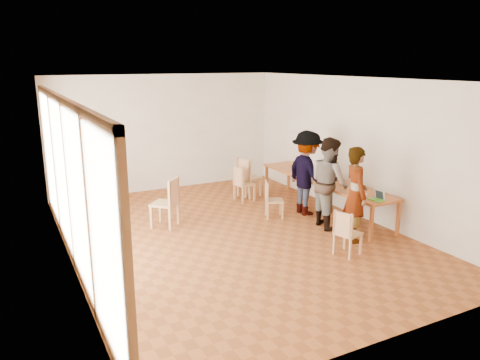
# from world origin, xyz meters

# --- Properties ---
(ground) EXTENTS (8.00, 8.00, 0.00)m
(ground) POSITION_xyz_m (0.00, 0.00, 0.00)
(ground) COLOR #9B5325
(ground) RESTS_ON ground
(wall_back) EXTENTS (6.00, 0.10, 3.00)m
(wall_back) POSITION_xyz_m (0.00, 4.00, 1.50)
(wall_back) COLOR white
(wall_back) RESTS_ON ground
(wall_front) EXTENTS (6.00, 0.10, 3.00)m
(wall_front) POSITION_xyz_m (0.00, -4.00, 1.50)
(wall_front) COLOR white
(wall_front) RESTS_ON ground
(wall_right) EXTENTS (0.10, 8.00, 3.00)m
(wall_right) POSITION_xyz_m (3.00, 0.00, 1.50)
(wall_right) COLOR white
(wall_right) RESTS_ON ground
(window_wall) EXTENTS (0.10, 8.00, 3.00)m
(window_wall) POSITION_xyz_m (-2.96, 0.00, 1.50)
(window_wall) COLOR white
(window_wall) RESTS_ON ground
(ceiling) EXTENTS (6.00, 8.00, 0.04)m
(ceiling) POSITION_xyz_m (0.00, 0.00, 3.02)
(ceiling) COLOR white
(ceiling) RESTS_ON wall_back
(communal_table) EXTENTS (0.80, 4.00, 0.75)m
(communal_table) POSITION_xyz_m (2.50, 0.48, 0.70)
(communal_table) COLOR #C7672C
(communal_table) RESTS_ON ground
(side_table) EXTENTS (0.90, 0.90, 0.75)m
(side_table) POSITION_xyz_m (-1.98, 3.20, 0.67)
(side_table) COLOR #C7672C
(side_table) RESTS_ON ground
(chair_near) EXTENTS (0.48, 0.48, 0.44)m
(chair_near) POSITION_xyz_m (1.29, -1.75, 0.50)
(chair_near) COLOR tan
(chair_near) RESTS_ON ground
(chair_mid) EXTENTS (0.49, 0.49, 0.43)m
(chair_mid) POSITION_xyz_m (1.21, 0.63, 0.49)
(chair_mid) COLOR tan
(chair_mid) RESTS_ON ground
(chair_far) EXTENTS (0.46, 0.46, 0.46)m
(chair_far) POSITION_xyz_m (1.21, 2.01, 0.53)
(chair_far) COLOR tan
(chair_far) RESTS_ON ground
(chair_empty) EXTENTS (0.59, 0.59, 0.53)m
(chair_empty) POSITION_xyz_m (1.50, 2.27, 0.61)
(chair_empty) COLOR tan
(chair_empty) RESTS_ON ground
(chair_spare) EXTENTS (0.68, 0.68, 0.55)m
(chair_spare) POSITION_xyz_m (-0.93, 1.06, 0.63)
(chair_spare) COLOR tan
(chair_spare) RESTS_ON ground
(person_near) EXTENTS (0.63, 0.77, 1.81)m
(person_near) POSITION_xyz_m (1.95, -1.22, 0.90)
(person_near) COLOR gray
(person_near) RESTS_ON ground
(person_mid) EXTENTS (0.84, 1.00, 1.85)m
(person_mid) POSITION_xyz_m (2.00, -0.35, 0.93)
(person_mid) COLOR gray
(person_mid) RESTS_ON ground
(person_far) EXTENTS (0.71, 1.21, 1.86)m
(person_far) POSITION_xyz_m (2.06, 0.51, 0.93)
(person_far) COLOR gray
(person_far) RESTS_ON ground
(laptop_near) EXTENTS (0.24, 0.27, 0.21)m
(laptop_near) POSITION_xyz_m (2.42, -1.32, 0.81)
(laptop_near) COLOR #5BC437
(laptop_near) RESTS_ON communal_table
(laptop_mid) EXTENTS (0.25, 0.27, 0.19)m
(laptop_mid) POSITION_xyz_m (2.40, 0.34, 0.80)
(laptop_mid) COLOR #5BC437
(laptop_mid) RESTS_ON communal_table
(laptop_far) EXTENTS (0.28, 0.30, 0.21)m
(laptop_far) POSITION_xyz_m (2.64, 1.05, 0.81)
(laptop_far) COLOR #5BC437
(laptop_far) RESTS_ON communal_table
(yellow_mug) EXTENTS (0.17, 0.17, 0.11)m
(yellow_mug) POSITION_xyz_m (2.64, 1.95, 0.80)
(yellow_mug) COLOR gold
(yellow_mug) RESTS_ON communal_table
(green_bottle) EXTENTS (0.07, 0.07, 0.28)m
(green_bottle) POSITION_xyz_m (2.35, 0.42, 0.89)
(green_bottle) COLOR #12651A
(green_bottle) RESTS_ON communal_table
(clear_glass) EXTENTS (0.07, 0.07, 0.09)m
(clear_glass) POSITION_xyz_m (2.21, 0.94, 0.80)
(clear_glass) COLOR silver
(clear_glass) RESTS_ON communal_table
(condiment_cup) EXTENTS (0.08, 0.08, 0.06)m
(condiment_cup) POSITION_xyz_m (2.36, -1.04, 0.78)
(condiment_cup) COLOR white
(condiment_cup) RESTS_ON communal_table
(pink_phone) EXTENTS (0.05, 0.10, 0.01)m
(pink_phone) POSITION_xyz_m (2.17, -1.19, 0.76)
(pink_phone) COLOR #DB4D88
(pink_phone) RESTS_ON communal_table
(black_pouch) EXTENTS (0.16, 0.26, 0.09)m
(black_pouch) POSITION_xyz_m (2.57, 0.32, 0.80)
(black_pouch) COLOR black
(black_pouch) RESTS_ON communal_table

